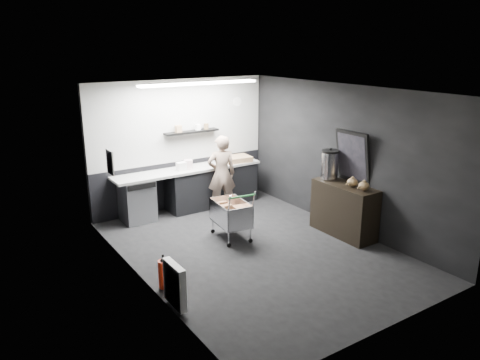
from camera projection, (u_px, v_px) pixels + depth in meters
floor at (256, 250)px, 7.99m from camera, size 5.50×5.50×0.00m
ceiling at (257, 90)px, 7.22m from camera, size 5.50×5.50×0.00m
wall_back at (181, 144)px, 9.80m from camera, size 5.50×0.00×5.50m
wall_front at (394, 228)px, 5.40m from camera, size 5.50×0.00×5.50m
wall_left at (140, 195)px, 6.55m from camera, size 0.00×5.50×5.50m
wall_right at (344, 158)px, 8.66m from camera, size 0.00×5.50×5.50m
kitchen_wall_panel at (180, 121)px, 9.65m from camera, size 3.95×0.02×1.70m
dado_panel at (183, 183)px, 10.03m from camera, size 3.95×0.02×1.00m
floating_shelf at (192, 132)px, 9.73m from camera, size 1.20×0.22×0.04m
wall_clock at (237, 102)px, 10.29m from camera, size 0.20×0.03×0.20m
poster at (110, 162)px, 7.54m from camera, size 0.02×0.30×0.40m
poster_red_band at (110, 158)px, 7.52m from camera, size 0.02×0.22×0.10m
radiator at (175, 285)px, 6.14m from camera, size 0.10×0.50×0.60m
ceiling_strip at (200, 83)px, 8.71m from camera, size 2.40×0.20×0.04m
prep_counter at (195, 188)px, 9.86m from camera, size 3.20×0.61×0.90m
person at (222, 174)px, 9.61m from camera, size 0.68×0.55×1.61m
shopping_cart at (231, 215)px, 8.36m from camera, size 0.60×0.91×0.93m
sideboard at (343, 203)px, 8.51m from camera, size 0.55×1.28×1.91m
fire_extinguisher at (164, 273)px, 6.66m from camera, size 0.16×0.16×0.52m
cardboard_box at (237, 159)px, 10.23m from camera, size 0.61×0.49×0.11m
pink_tub at (188, 164)px, 9.64m from camera, size 0.18×0.18×0.18m
white_container at (181, 166)px, 9.51m from camera, size 0.20×0.16×0.17m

